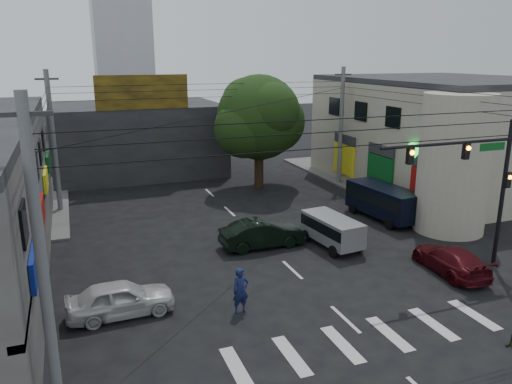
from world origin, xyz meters
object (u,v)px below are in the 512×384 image
utility_pole_far_right (341,127)px  silver_minivan (332,232)px  street_tree (259,118)px  traffic_officer (241,291)px  white_compact (121,298)px  utility_pole_far_left (54,143)px  maroon_sedan (450,260)px  traffic_gantry (478,173)px  navy_van (383,203)px  utility_pole_near_left (42,263)px  dark_sedan (262,234)px

utility_pole_far_right → silver_minivan: (-7.22, -11.95, -3.77)m
street_tree → traffic_officer: size_ratio=4.61×
white_compact → traffic_officer: 4.77m
utility_pole_far_left → street_tree: bearing=3.9°
maroon_sedan → silver_minivan: 6.13m
street_tree → utility_pole_far_left: 14.56m
street_tree → traffic_gantry: street_tree is taller
utility_pole_far_left → traffic_officer: (6.84, -17.00, -3.66)m
street_tree → white_compact: 21.09m
traffic_gantry → utility_pole_far_left: size_ratio=0.78×
utility_pole_far_right → navy_van: size_ratio=1.70×
street_tree → navy_van: 11.78m
utility_pole_far_left → white_compact: utility_pole_far_left is taller
street_tree → maroon_sedan: (2.91, -17.87, -4.83)m
utility_pole_far_left → silver_minivan: 18.62m
utility_pole_near_left → silver_minivan: size_ratio=2.30×
utility_pole_far_left → dark_sedan: 15.28m
utility_pole_far_right → traffic_officer: 22.43m
white_compact → silver_minivan: (11.46, 3.59, 0.11)m
street_tree → dark_sedan: size_ratio=1.91×
dark_sedan → navy_van: (8.89, 1.79, 0.30)m
maroon_sedan → silver_minivan: bearing=-48.6°
traffic_officer → utility_pole_far_left: bearing=106.0°
street_tree → white_compact: street_tree is taller
traffic_gantry → silver_minivan: size_ratio=1.80×
utility_pole_near_left → maroon_sedan: utility_pole_near_left is taller
navy_van → silver_minivan: bearing=114.0°
utility_pole_far_left → utility_pole_far_right: 21.00m
street_tree → maroon_sedan: size_ratio=1.90×
utility_pole_near_left → utility_pole_far_right: 29.35m
navy_van → traffic_officer: 14.72m
dark_sedan → silver_minivan: bearing=-109.7°
navy_van → utility_pole_far_left: bearing=59.2°
utility_pole_far_right → navy_van: bearing=-101.9°
utility_pole_far_left → navy_van: (19.12, -8.89, -3.55)m
utility_pole_near_left → traffic_gantry: bearing=10.8°
dark_sedan → white_compact: 9.30m
utility_pole_near_left → maroon_sedan: (17.41, 3.63, -3.95)m
traffic_gantry → utility_pole_near_left: bearing=-169.2°
utility_pole_far_left → maroon_sedan: utility_pole_far_left is taller
dark_sedan → maroon_sedan: size_ratio=0.99×
traffic_gantry → dark_sedan: 11.05m
traffic_gantry → utility_pole_far_right: (2.68, 17.00, -0.23)m
utility_pole_near_left → utility_pole_far_right: size_ratio=1.00×
utility_pole_near_left → utility_pole_far_left: size_ratio=1.00×
street_tree → white_compact: (-12.19, -16.54, -4.76)m
silver_minivan → maroon_sedan: bearing=-149.7°
dark_sedan → white_compact: (-7.92, -4.87, -0.03)m
street_tree → silver_minivan: 13.78m
street_tree → navy_van: street_tree is taller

